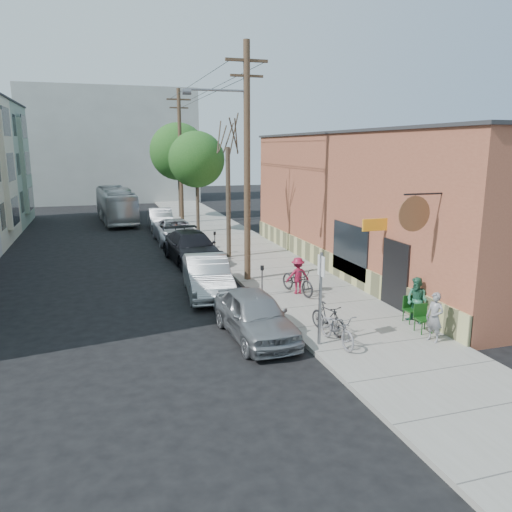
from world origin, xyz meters
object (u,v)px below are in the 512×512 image
object	(u,v)px
car_2	(192,247)
car_4	(161,219)
tree_leafy_mid	(197,160)
patio_chair_a	(412,310)
patio_chair_b	(424,319)
bus	(116,205)
sign_post	(320,290)
patron_green	(417,300)
car_3	(175,231)
parking_meter_near	(262,276)
car_1	(207,276)
cyclist	(298,276)
parked_bike_a	(328,318)
parking_meter_far	(215,239)
utility_pole_near	(246,159)
patron_grey	(435,317)
tree_leafy_far	(178,152)
car_0	(255,315)
tree_bare	(228,203)
parked_bike_b	(337,328)

from	to	relation	value
car_2	car_4	size ratio (longest dim) A/B	1.20
tree_leafy_mid	patio_chair_a	world-z (taller)	tree_leafy_mid
patio_chair_b	bus	xyz separation A→B (m)	(-8.32, 28.83, 0.77)
sign_post	patron_green	size ratio (longest dim) A/B	1.80
patron_green	car_3	world-z (taller)	patron_green
parking_meter_near	car_3	size ratio (longest dim) A/B	0.24
patio_chair_b	car_4	xyz separation A→B (m)	(-5.38, 23.75, 0.17)
car_1	car_3	xyz separation A→B (m)	(0.45, 11.75, -0.07)
cyclist	parked_bike_a	distance (m)	4.38
parking_meter_far	car_1	size ratio (longest dim) A/B	0.26
cyclist	car_3	xyz separation A→B (m)	(-2.93, 13.18, -0.17)
utility_pole_near	parked_bike_a	world-z (taller)	utility_pole_near
patio_chair_a	patron_green	size ratio (longest dim) A/B	0.57
patron_grey	car_1	bearing A→B (deg)	-162.65
car_1	bus	distance (m)	22.39
parking_meter_near	car_2	bearing A→B (deg)	101.31
cyclist	car_4	size ratio (longest dim) A/B	0.32
tree_leafy_far	car_2	distance (m)	17.37
car_2	car_3	xyz separation A→B (m)	(0.00, 5.85, -0.08)
parked_bike_a	car_0	world-z (taller)	car_0
sign_post	car_2	distance (m)	12.57
patron_grey	car_2	distance (m)	14.14
tree_leafy_mid	car_3	size ratio (longest dim) A/B	1.32
car_3	car_4	bearing A→B (deg)	92.22
parking_meter_near	patio_chair_b	bearing A→B (deg)	-55.06
parking_meter_far	car_4	world-z (taller)	car_4
tree_leafy_mid	tree_leafy_far	distance (m)	7.89
utility_pole_near	cyclist	distance (m)	5.47
car_4	utility_pole_near	bearing A→B (deg)	-80.84
tree_bare	patron_green	bearing A→B (deg)	-73.97
parking_meter_far	patron_green	xyz separation A→B (m)	(3.95, -12.76, -0.06)
car_4	car_1	bearing A→B (deg)	-88.16
car_0	car_4	world-z (taller)	car_4
parking_meter_far	tree_bare	bearing A→B (deg)	-59.33
utility_pole_near	cyclist	world-z (taller)	utility_pole_near
utility_pole_near	tree_leafy_far	world-z (taller)	utility_pole_near
car_3	patio_chair_b	bearing A→B (deg)	-75.10
parked_bike_b	parking_meter_far	bearing A→B (deg)	88.24
tree_bare	tree_leafy_mid	distance (m)	8.83
parking_meter_far	tree_leafy_mid	size ratio (longest dim) A/B	0.18
car_4	parking_meter_far	bearing A→B (deg)	-77.96
tree_bare	tree_leafy_far	world-z (taller)	tree_leafy_far
tree_leafy_mid	car_1	distance (m)	15.44
utility_pole_near	tree_leafy_mid	xyz separation A→B (m)	(0.41, 13.29, -0.34)
patron_grey	parked_bike_b	bearing A→B (deg)	-122.24
cyclist	bus	xyz separation A→B (m)	(-6.14, 23.64, 0.47)
tree_leafy_far	car_0	world-z (taller)	tree_leafy_far
tree_leafy_far	patron_green	bearing A→B (deg)	-83.15
patron_grey	patron_green	world-z (taller)	patron_green
parking_meter_near	tree_bare	xyz separation A→B (m)	(0.55, 7.41, 2.05)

